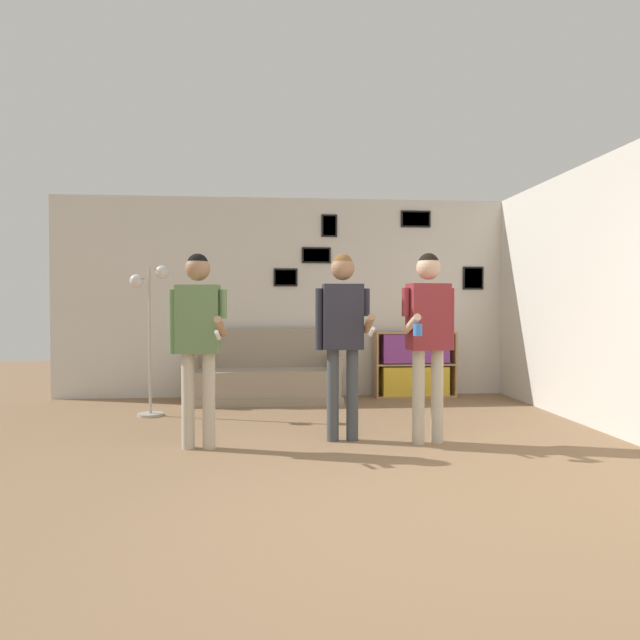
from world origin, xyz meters
TOP-DOWN VIEW (x-y plane):
  - ground_plane at (0.00, 0.00)m, footprint 20.00×20.00m
  - wall_back at (0.01, 4.50)m, footprint 7.33×0.08m
  - wall_right at (2.49, 2.24)m, footprint 0.06×6.87m
  - couch at (-0.84, 4.09)m, footprint 1.96×0.80m
  - bookshelf at (1.18, 4.28)m, footprint 1.09×0.30m
  - floor_lamp at (-2.11, 3.20)m, footprint 0.43×0.28m
  - person_player_foreground_left at (-1.38, 1.66)m, footprint 0.50×0.48m
  - person_player_foreground_center at (-0.11, 1.84)m, footprint 0.50×0.45m
  - person_watcher_holding_cup at (0.65, 1.70)m, footprint 0.50×0.47m

SIDE VIEW (x-z plane):
  - ground_plane at x=0.00m, z-range 0.00..0.00m
  - couch at x=-0.84m, z-range -0.17..0.77m
  - bookshelf at x=1.18m, z-range 0.00..0.88m
  - person_player_foreground_left at x=-1.38m, z-range 0.19..1.88m
  - person_player_foreground_center at x=-0.11m, z-range 0.20..1.90m
  - person_watcher_holding_cup at x=0.65m, z-range 0.20..1.90m
  - floor_lamp at x=-2.11m, z-range 0.28..1.97m
  - wall_right at x=2.49m, z-range 0.00..2.70m
  - wall_back at x=0.01m, z-range 0.01..2.71m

